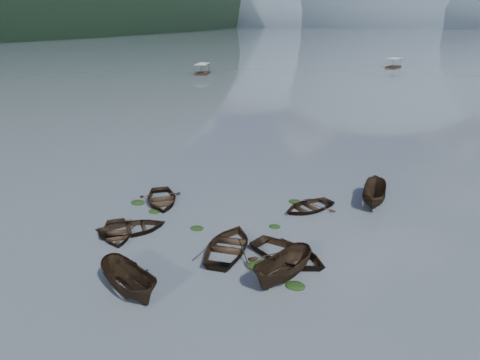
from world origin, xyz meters
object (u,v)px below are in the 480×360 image
at_px(rowboat_3, 229,251).
at_px(pontoon_left, 203,74).
at_px(rowboat_0, 117,236).
at_px(pontoon_centre, 393,68).

height_order(rowboat_3, pontoon_left, pontoon_left).
height_order(rowboat_0, rowboat_3, rowboat_3).
distance_m(pontoon_left, pontoon_centre, 56.08).
height_order(rowboat_0, pontoon_left, pontoon_left).
xyz_separation_m(rowboat_0, pontoon_centre, (10.79, 114.26, 0.00)).
distance_m(rowboat_0, pontoon_centre, 114.77).
xyz_separation_m(rowboat_0, pontoon_left, (-33.44, 79.79, 0.00)).
distance_m(rowboat_0, pontoon_left, 86.51).
bearing_deg(pontoon_left, rowboat_3, -76.23).
bearing_deg(rowboat_0, pontoon_centre, 45.18).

